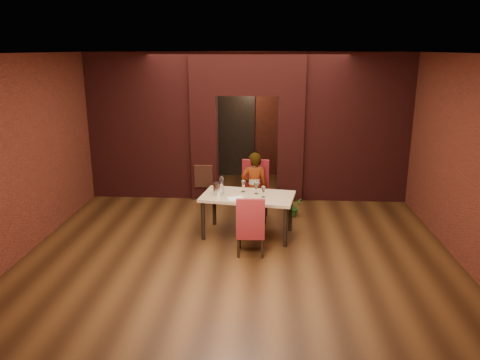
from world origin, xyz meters
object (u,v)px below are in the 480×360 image
(chair_near, at_px, (251,225))
(water_bottle, at_px, (222,185))
(wine_glass_c, at_px, (263,192))
(dining_table, at_px, (248,215))
(chair_far, at_px, (255,191))
(person_seated, at_px, (254,188))
(wine_bucket, at_px, (218,189))
(potted_plant, at_px, (293,207))
(wine_glass_a, at_px, (243,186))
(wine_glass_b, at_px, (256,188))

(chair_near, distance_m, water_bottle, 1.11)
(water_bottle, bearing_deg, wine_glass_c, -14.28)
(dining_table, relative_size, wine_glass_c, 8.32)
(chair_far, relative_size, person_seated, 0.84)
(wine_bucket, bearing_deg, potted_plant, 37.28)
(person_seated, xyz_separation_m, wine_glass_a, (-0.18, -0.49, 0.17))
(person_seated, height_order, wine_bucket, person_seated)
(wine_glass_c, bearing_deg, dining_table, 159.50)
(person_seated, bearing_deg, chair_far, -97.56)
(wine_glass_c, relative_size, water_bottle, 0.61)
(wine_glass_a, distance_m, wine_glass_c, 0.47)
(person_seated, height_order, water_bottle, person_seated)
(wine_glass_b, bearing_deg, wine_glass_a, 156.43)
(dining_table, height_order, chair_far, chair_far)
(dining_table, relative_size, person_seated, 1.16)
(wine_glass_a, bearing_deg, chair_near, -80.09)
(wine_glass_b, relative_size, potted_plant, 0.54)
(chair_near, bearing_deg, potted_plant, -113.63)
(chair_near, bearing_deg, dining_table, -84.64)
(person_seated, bearing_deg, water_bottle, 42.08)
(chair_near, distance_m, wine_glass_a, 1.06)
(person_seated, distance_m, water_bottle, 0.85)
(wine_bucket, distance_m, potted_plant, 1.88)
(dining_table, height_order, wine_glass_c, wine_glass_c)
(chair_near, xyz_separation_m, wine_glass_c, (0.19, 0.68, 0.35))
(chair_near, distance_m, potted_plant, 2.03)
(water_bottle, bearing_deg, wine_glass_a, 15.84)
(wine_glass_b, bearing_deg, chair_far, 93.82)
(dining_table, height_order, chair_near, chair_near)
(wine_glass_a, xyz_separation_m, potted_plant, (0.96, 0.86, -0.68))
(chair_far, xyz_separation_m, person_seated, (-0.01, -0.12, 0.11))
(dining_table, xyz_separation_m, potted_plant, (0.87, 1.06, -0.19))
(person_seated, distance_m, wine_glass_b, 0.61)
(chair_far, distance_m, potted_plant, 0.90)
(chair_far, distance_m, wine_glass_a, 0.69)
(person_seated, height_order, wine_glass_a, person_seated)
(wine_glass_b, relative_size, water_bottle, 0.63)
(potted_plant, bearing_deg, wine_glass_c, -117.05)
(chair_near, xyz_separation_m, wine_glass_b, (0.06, 0.88, 0.36))
(wine_glass_b, bearing_deg, wine_bucket, -171.83)
(wine_bucket, relative_size, water_bottle, 0.68)
(wine_glass_a, bearing_deg, person_seated, 69.54)
(dining_table, xyz_separation_m, wine_glass_c, (0.27, -0.10, 0.48))
(water_bottle, bearing_deg, dining_table, -10.49)
(person_seated, xyz_separation_m, water_bottle, (-0.56, -0.59, 0.22))
(wine_bucket, bearing_deg, wine_glass_a, 24.49)
(chair_far, xyz_separation_m, potted_plant, (0.77, 0.26, -0.40))
(chair_near, bearing_deg, wine_glass_c, -106.33)
(wine_glass_b, bearing_deg, chair_near, -94.14)
(chair_far, distance_m, wine_glass_b, 0.76)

